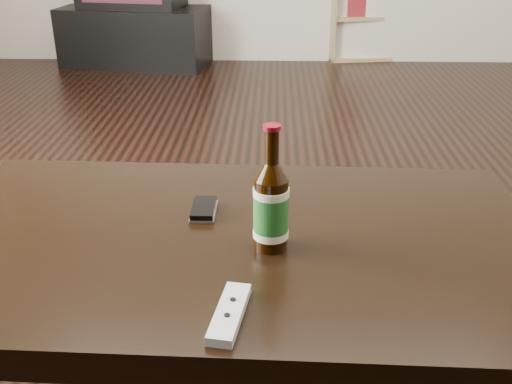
{
  "coord_description": "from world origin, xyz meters",
  "views": [
    {
      "loc": [
        -0.07,
        -1.85,
        1.13
      ],
      "look_at": [
        -0.1,
        -0.79,
        0.62
      ],
      "focal_mm": 42.0,
      "sensor_mm": 36.0,
      "label": 1
    }
  ],
  "objects_px": {
    "remote": "(230,313)",
    "tv_stand": "(137,36)",
    "beer_bottle": "(271,207)",
    "phone": "(204,209)",
    "coffee_table": "(232,261)"
  },
  "relations": [
    {
      "from": "beer_bottle",
      "to": "phone",
      "type": "height_order",
      "value": "beer_bottle"
    },
    {
      "from": "beer_bottle",
      "to": "remote",
      "type": "distance_m",
      "value": 0.26
    },
    {
      "from": "beer_bottle",
      "to": "remote",
      "type": "xyz_separation_m",
      "value": [
        -0.07,
        -0.24,
        -0.08
      ]
    },
    {
      "from": "phone",
      "to": "remote",
      "type": "relative_size",
      "value": 0.65
    },
    {
      "from": "tv_stand",
      "to": "beer_bottle",
      "type": "height_order",
      "value": "beer_bottle"
    },
    {
      "from": "tv_stand",
      "to": "beer_bottle",
      "type": "relative_size",
      "value": 4.18
    },
    {
      "from": "tv_stand",
      "to": "remote",
      "type": "xyz_separation_m",
      "value": [
        1.01,
        -3.88,
        0.28
      ]
    },
    {
      "from": "coffee_table",
      "to": "beer_bottle",
      "type": "relative_size",
      "value": 5.09
    },
    {
      "from": "tv_stand",
      "to": "phone",
      "type": "bearing_deg",
      "value": -66.59
    },
    {
      "from": "remote",
      "to": "phone",
      "type": "bearing_deg",
      "value": 111.48
    },
    {
      "from": "tv_stand",
      "to": "remote",
      "type": "bearing_deg",
      "value": -66.8
    },
    {
      "from": "tv_stand",
      "to": "coffee_table",
      "type": "relative_size",
      "value": 0.82
    },
    {
      "from": "phone",
      "to": "beer_bottle",
      "type": "bearing_deg",
      "value": -43.8
    },
    {
      "from": "remote",
      "to": "tv_stand",
      "type": "bearing_deg",
      "value": 113.39
    },
    {
      "from": "coffee_table",
      "to": "remote",
      "type": "height_order",
      "value": "remote"
    }
  ]
}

